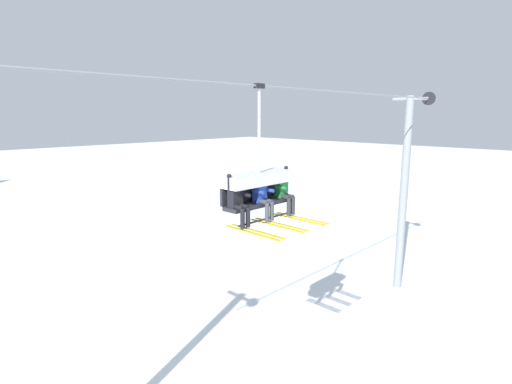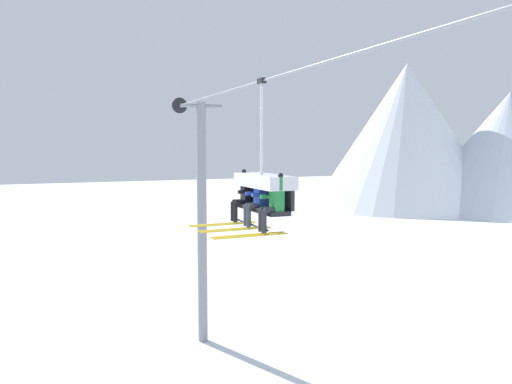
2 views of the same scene
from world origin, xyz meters
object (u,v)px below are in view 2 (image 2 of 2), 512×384
skier_green (272,203)px  skier_blue (256,200)px  lift_tower_near (201,218)px  chairlift_chair (264,186)px  skier_black (242,196)px

skier_green → skier_blue: bearing=-179.5°
lift_tower_near → chairlift_chair: size_ratio=2.74×
chairlift_chair → skier_blue: 0.38m
skier_black → skier_green: same height
skier_blue → skier_green: bearing=0.5°
chairlift_chair → skier_blue: size_ratio=1.97×
skier_blue → skier_green: 0.86m
lift_tower_near → skier_green: (8.13, -0.92, 1.44)m
lift_tower_near → skier_green: size_ratio=5.39×
skier_green → lift_tower_near: bearing=173.5°
lift_tower_near → skier_blue: lift_tower_near is taller
chairlift_chair → skier_green: size_ratio=1.97×
chairlift_chair → skier_blue: chairlift_chair is taller
chairlift_chair → skier_blue: bearing=-90.0°
skier_black → skier_blue: skier_black is taller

